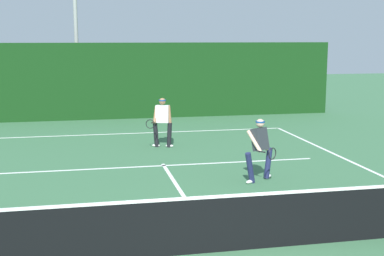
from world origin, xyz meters
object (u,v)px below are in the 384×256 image
at_px(player_near, 260,147).
at_px(light_pole, 75,13).
at_px(tennis_ball, 367,195).
at_px(player_far, 162,120).

xyz_separation_m(player_near, light_pole, (-4.47, 12.76, 3.76)).
bearing_deg(player_near, tennis_ball, 104.60).
relative_size(player_near, tennis_ball, 23.87).
height_order(player_near, tennis_ball, player_near).
bearing_deg(player_near, light_pole, -104.34).
relative_size(player_near, light_pole, 0.21).
height_order(tennis_ball, light_pole, light_pole).
bearing_deg(light_pole, player_near, -70.68).
distance_m(tennis_ball, light_pole, 16.53).
xyz_separation_m(player_far, light_pole, (-2.71, 8.15, 3.73)).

